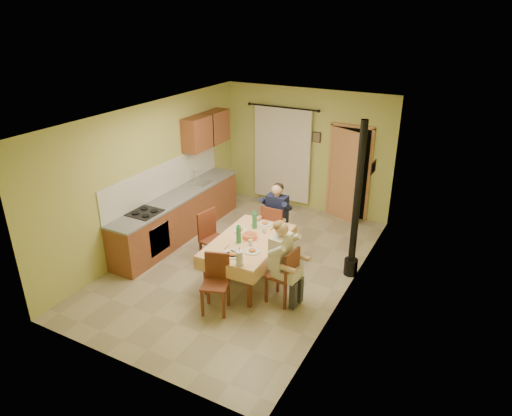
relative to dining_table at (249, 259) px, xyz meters
The scene contains 17 objects.
floor 0.63m from the dining_table, 134.34° to the left, with size 4.00×6.00×0.01m, color tan.
room_shell 1.52m from the dining_table, 134.34° to the left, with size 4.04×6.04×2.82m.
kitchen_run 2.19m from the dining_table, 159.80° to the left, with size 0.64×3.64×1.56m.
upper_cabinets 3.38m from the dining_table, 136.52° to the left, with size 0.35×1.40×0.70m, color brown.
curtain 3.49m from the dining_table, 105.43° to the left, with size 1.70×0.07×2.22m.
doorway 3.39m from the dining_table, 78.13° to the left, with size 0.96×0.39×2.15m.
dining_table is the anchor object (origin of this frame).
tableware 0.46m from the dining_table, 81.31° to the right, with size 0.80×1.63×0.33m.
chair_far 1.04m from the dining_table, 89.25° to the left, with size 0.46×0.46×1.01m.
chair_near 1.08m from the dining_table, 89.86° to the right, with size 0.50×0.50×0.95m.
chair_right 0.89m from the dining_table, 23.55° to the right, with size 0.46×0.46×0.97m.
chair_left 0.81m from the dining_table, 169.38° to the left, with size 0.53×0.53×1.02m.
man_far 1.17m from the dining_table, 89.25° to the left, with size 0.59×0.47×1.39m.
man_right 1.00m from the dining_table, 23.81° to the right, with size 0.50×0.61×1.39m.
stove_flue 1.93m from the dining_table, 31.68° to the left, with size 0.24×0.24×2.80m.
picture_back 3.60m from the dining_table, 91.71° to the left, with size 0.19×0.03×0.23m, color black.
picture_right 2.69m from the dining_table, 43.85° to the left, with size 0.03×0.31×0.21m, color brown.
Camera 1 is at (3.70, -6.39, 4.40)m, focal length 32.00 mm.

